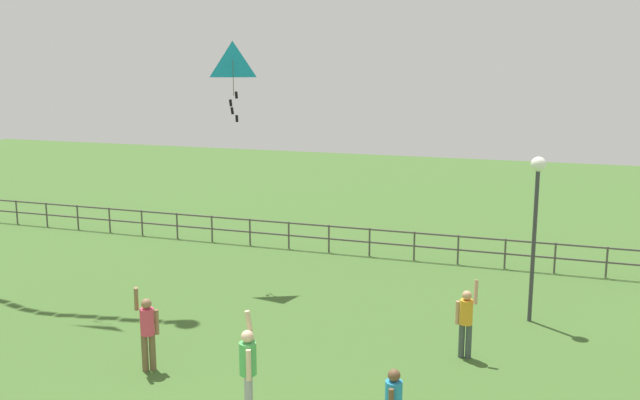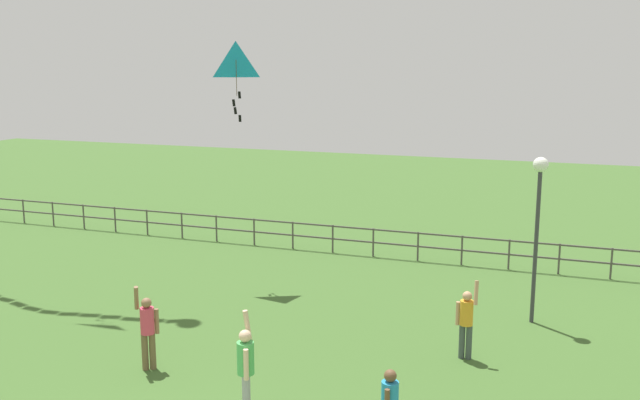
# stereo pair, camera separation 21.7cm
# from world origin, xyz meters

# --- Properties ---
(lamppost) EXTENTS (0.36, 0.36, 4.08)m
(lamppost) POSITION_xyz_m (4.72, 9.54, 3.00)
(lamppost) COLOR #38383D
(lamppost) RESTS_ON ground_plane
(person_1) EXTENTS (0.48, 0.35, 1.82)m
(person_1) POSITION_xyz_m (-2.54, 3.97, 0.91)
(person_1) COLOR brown
(person_1) RESTS_ON ground_plane
(person_2) EXTENTS (0.31, 0.51, 1.94)m
(person_2) POSITION_xyz_m (0.25, 2.84, 0.97)
(person_2) COLOR #99999E
(person_2) RESTS_ON ground_plane
(person_3) EXTENTS (0.46, 0.28, 1.77)m
(person_3) POSITION_xyz_m (3.52, 6.78, 0.89)
(person_3) COLOR #3F4C47
(person_3) RESTS_ON ground_plane
(kite_2) EXTENTS (0.98, 0.70, 2.23)m
(kite_2) POSITION_xyz_m (-3.55, 10.20, 6.27)
(kite_2) COLOR #198CD1
(waterfront_railing) EXTENTS (36.01, 0.06, 0.95)m
(waterfront_railing) POSITION_xyz_m (-0.41, 14.00, 0.62)
(waterfront_railing) COLOR #4C4742
(waterfront_railing) RESTS_ON ground_plane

